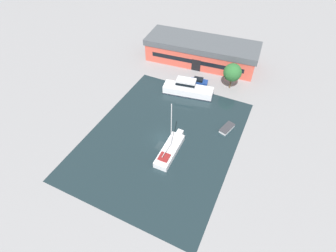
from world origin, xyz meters
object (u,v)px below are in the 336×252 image
object	(u,v)px
quay_tree_near_building	(233,72)
parked_car	(199,81)
motor_cruiser	(188,89)
warehouse_building	(202,51)
small_dinghy	(227,128)
sailboat_moored	(170,150)

from	to	relation	value
quay_tree_near_building	parked_car	world-z (taller)	quay_tree_near_building
parked_car	motor_cruiser	world-z (taller)	motor_cruiser
warehouse_building	quay_tree_near_building	size ratio (longest dim) A/B	4.68
parked_car	motor_cruiser	bearing A→B (deg)	-21.22
small_dinghy	parked_car	bearing A→B (deg)	-32.39
parked_car	quay_tree_near_building	bearing A→B (deg)	94.40
motor_cruiser	small_dinghy	xyz separation A→B (m)	(12.03, -7.57, -1.08)
sailboat_moored	warehouse_building	bearing A→B (deg)	99.79
motor_cruiser	small_dinghy	size ratio (longest dim) A/B	2.99
parked_car	warehouse_building	bearing A→B (deg)	-171.51
quay_tree_near_building	small_dinghy	distance (m)	15.23
quay_tree_near_building	parked_car	xyz separation A→B (m)	(-7.46, -1.82, -3.61)
quay_tree_near_building	parked_car	bearing A→B (deg)	-166.32
warehouse_building	parked_car	bearing A→B (deg)	-77.24
quay_tree_near_building	sailboat_moored	world-z (taller)	sailboat_moored
warehouse_building	sailboat_moored	bearing A→B (deg)	-84.38
sailboat_moored	motor_cruiser	xyz separation A→B (m)	(-3.99, 18.14, 0.70)
warehouse_building	sailboat_moored	xyz separation A→B (m)	(6.24, -33.22, -2.35)
motor_cruiser	parked_car	bearing A→B (deg)	-21.73
quay_tree_near_building	parked_car	distance (m)	8.48
quay_tree_near_building	motor_cruiser	xyz separation A→B (m)	(-8.49, -6.68, -2.98)
sailboat_moored	small_dinghy	xyz separation A→B (m)	(8.04, 10.58, -0.39)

